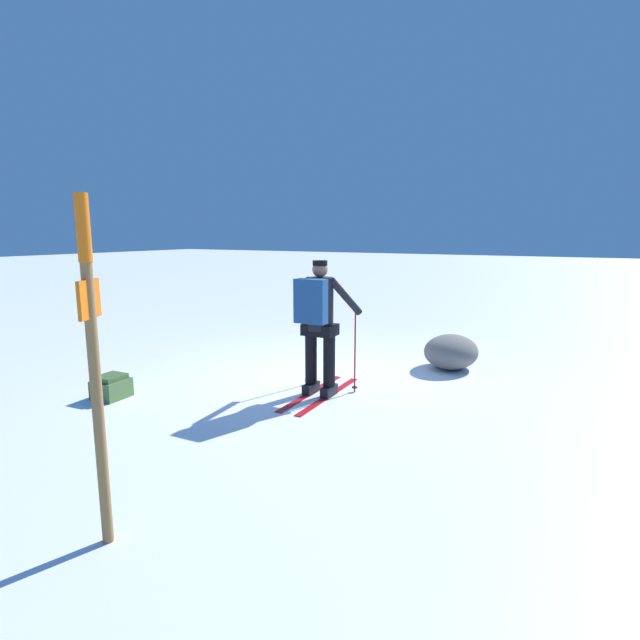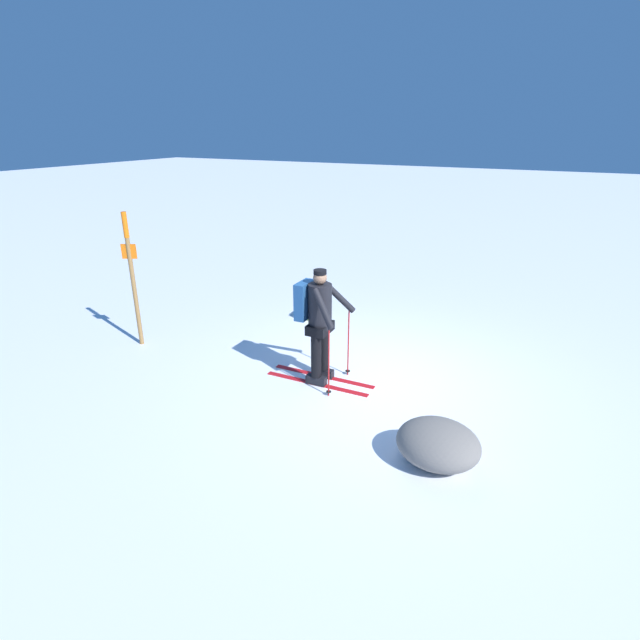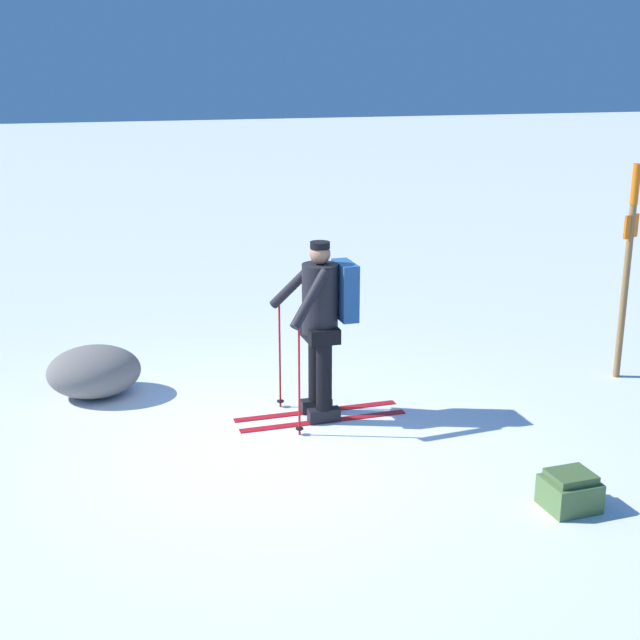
# 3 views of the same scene
# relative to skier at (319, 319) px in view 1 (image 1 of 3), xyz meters

# --- Properties ---
(ground_plane) EXTENTS (80.00, 80.00, 0.00)m
(ground_plane) POSITION_rel_skier_xyz_m (-0.71, -0.46, -0.99)
(ground_plane) COLOR white
(skier) EXTENTS (1.63, 0.87, 1.70)m
(skier) POSITION_rel_skier_xyz_m (0.00, 0.00, 0.00)
(skier) COLOR red
(skier) RESTS_ON ground_plane
(dropped_backpack) EXTENTS (0.41, 0.37, 0.29)m
(dropped_backpack) POSITION_rel_skier_xyz_m (1.33, -2.22, -0.85)
(dropped_backpack) COLOR #4C6B38
(dropped_backpack) RESTS_ON ground_plane
(trail_marker) EXTENTS (0.23, 0.13, 2.27)m
(trail_marker) POSITION_rel_skier_xyz_m (3.33, 0.22, 0.36)
(trail_marker) COLOR olive
(trail_marker) RESTS_ON ground_plane
(rock_boulder) EXTENTS (0.93, 0.79, 0.51)m
(rock_boulder) POSITION_rel_skier_xyz_m (-2.08, 1.14, -0.73)
(rock_boulder) COLOR slate
(rock_boulder) RESTS_ON ground_plane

